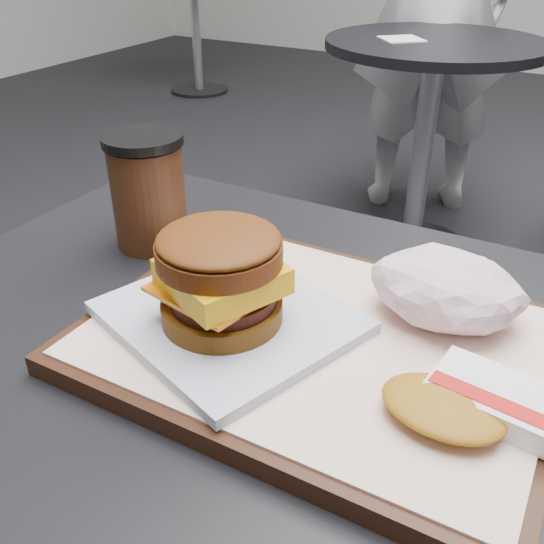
{
  "coord_description": "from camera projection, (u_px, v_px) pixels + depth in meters",
  "views": [
    {
      "loc": [
        0.18,
        -0.35,
        1.09
      ],
      "look_at": [
        -0.03,
        0.03,
        0.83
      ],
      "focal_mm": 40.0,
      "sensor_mm": 36.0,
      "label": 1
    }
  ],
  "objects": [
    {
      "name": "breakfast_sandwich",
      "position": [
        223.0,
        287.0,
        0.49
      ],
      "size": [
        0.24,
        0.22,
        0.09
      ],
      "color": "white",
      "rests_on": "serving_tray"
    },
    {
      "name": "bg_table_mid",
      "position": [
        195.0,
        5.0,
        4.01
      ],
      "size": [
        0.66,
        0.66,
        0.75
      ],
      "color": "black",
      "rests_on": "ground"
    },
    {
      "name": "coffee_cup",
      "position": [
        148.0,
        192.0,
        0.65
      ],
      "size": [
        0.08,
        0.08,
        0.12
      ],
      "color": "#391B0D",
      "rests_on": "customer_table"
    },
    {
      "name": "napkin",
      "position": [
        402.0,
        39.0,
        1.88
      ],
      "size": [
        0.17,
        0.17,
        0.0
      ],
      "primitive_type": "cube",
      "rotation": [
        0.0,
        0.0,
        0.72
      ],
      "color": "white",
      "rests_on": "neighbor_table"
    },
    {
      "name": "serving_tray",
      "position": [
        318.0,
        343.0,
        0.51
      ],
      "size": [
        0.38,
        0.28,
        0.02
      ],
      "color": "black",
      "rests_on": "customer_table"
    },
    {
      "name": "hash_brown",
      "position": [
        473.0,
        402.0,
        0.42
      ],
      "size": [
        0.12,
        0.1,
        0.02
      ],
      "color": "white",
      "rests_on": "serving_tray"
    },
    {
      "name": "crumpled_wrapper",
      "position": [
        447.0,
        289.0,
        0.51
      ],
      "size": [
        0.13,
        0.1,
        0.06
      ],
      "primitive_type": null,
      "color": "white",
      "rests_on": "serving_tray"
    },
    {
      "name": "customer_table",
      "position": [
        288.0,
        512.0,
        0.59
      ],
      "size": [
        0.8,
        0.6,
        0.77
      ],
      "color": "#A5A5AA",
      "rests_on": "ground"
    },
    {
      "name": "neighbor_table",
      "position": [
        429.0,
        103.0,
        1.99
      ],
      "size": [
        0.7,
        0.7,
        0.75
      ],
      "color": "black",
      "rests_on": "ground"
    }
  ]
}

